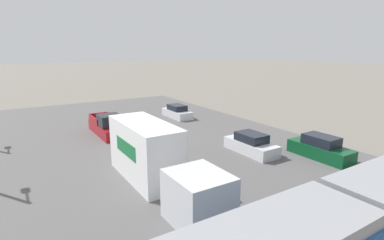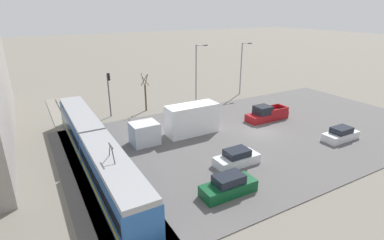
{
  "view_description": "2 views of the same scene",
  "coord_description": "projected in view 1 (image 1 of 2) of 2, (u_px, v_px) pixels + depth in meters",
  "views": [
    {
      "loc": [
        10.32,
        22.65,
        7.61
      ],
      "look_at": [
        0.71,
        7.44,
        3.33
      ],
      "focal_mm": 28.0,
      "sensor_mm": 36.0,
      "label": 1
    },
    {
      "loc": [
        -23.86,
        22.65,
        13.47
      ],
      "look_at": [
        2.69,
        7.52,
        2.09
      ],
      "focal_mm": 28.0,
      "sensor_mm": 36.0,
      "label": 2
    }
  ],
  "objects": [
    {
      "name": "sedan_car_2",
      "position": [
        177.0,
        112.0,
        33.75
      ],
      "size": [
        1.71,
        4.25,
        1.43
      ],
      "rotation": [
        0.0,
        0.0,
        3.14
      ],
      "color": "silver",
      "rests_on": "ground"
    },
    {
      "name": "sedan_car_1",
      "position": [
        320.0,
        148.0,
        21.19
      ],
      "size": [
        1.72,
        4.46,
        1.61
      ],
      "color": "#0C4723",
      "rests_on": "ground"
    },
    {
      "name": "road_surface",
      "position": [
        153.0,
        139.0,
        25.75
      ],
      "size": [
        23.64,
        42.97,
        0.08
      ],
      "color": "#565454",
      "rests_on": "ground"
    },
    {
      "name": "sedan_car_0",
      "position": [
        251.0,
        144.0,
        22.25
      ],
      "size": [
        1.79,
        4.26,
        1.48
      ],
      "rotation": [
        0.0,
        0.0,
        3.14
      ],
      "color": "silver",
      "rests_on": "ground"
    },
    {
      "name": "ground_plane",
      "position": [
        153.0,
        140.0,
        25.76
      ],
      "size": [
        320.0,
        320.0,
        0.0
      ],
      "primitive_type": "plane",
      "color": "slate"
    },
    {
      "name": "box_truck",
      "position": [
        155.0,
        159.0,
        16.59
      ],
      "size": [
        2.38,
        10.06,
        3.39
      ],
      "color": "silver",
      "rests_on": "ground"
    },
    {
      "name": "pickup_truck",
      "position": [
        108.0,
        126.0,
        26.99
      ],
      "size": [
        1.95,
        5.75,
        1.94
      ],
      "color": "maroon",
      "rests_on": "ground"
    }
  ]
}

